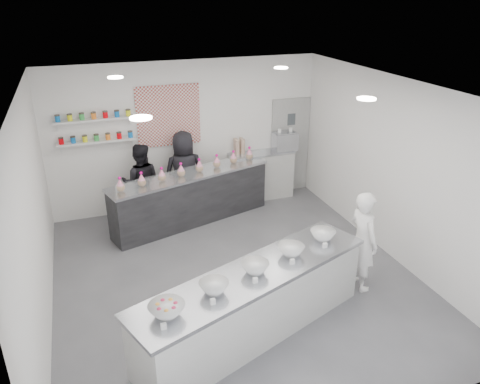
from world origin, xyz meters
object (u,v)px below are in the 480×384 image
back_bar (192,198)px  staff_right (185,173)px  staff_left (141,182)px  espresso_ledge (261,175)px  espresso_machine (285,141)px  woman_prep (363,241)px  prep_counter (255,303)px

back_bar → staff_right: bearing=75.3°
staff_left → staff_right: bearing=-166.9°
espresso_ledge → espresso_machine: size_ratio=2.82×
espresso_machine → staff_left: 3.16m
woman_prep → staff_right: 3.92m
back_bar → espresso_ledge: size_ratio=2.32×
espresso_ledge → staff_left: staff_left is taller
back_bar → espresso_ledge: bearing=3.8°
woman_prep → espresso_machine: bearing=-10.1°
prep_counter → woman_prep: 1.99m
prep_counter → back_bar: size_ratio=1.07×
woman_prep → staff_right: (-1.90, 3.42, 0.07)m
espresso_ledge → woman_prep: (0.18, -3.60, 0.27)m
back_bar → espresso_machine: size_ratio=6.54×
staff_left → back_bar: bearing=165.6°
back_bar → woman_prep: size_ratio=2.06×
espresso_ledge → staff_left: 2.61m
espresso_ledge → staff_left: size_ratio=0.90×
prep_counter → espresso_machine: size_ratio=7.00×
espresso_ledge → prep_counter: bearing=-113.0°
espresso_machine → staff_right: bearing=-175.4°
back_bar → woman_prep: bearing=-74.2°
back_bar → espresso_ledge: 1.82m
prep_counter → woman_prep: woman_prep is taller
espresso_machine → woman_prep: bearing=-95.6°
espresso_ledge → espresso_machine: bearing=0.0°
woman_prep → staff_right: size_ratio=0.92×
staff_left → staff_right: staff_right is taller
back_bar → staff_right: size_ratio=1.90×
espresso_machine → staff_left: size_ratio=0.32×
back_bar → staff_right: staff_right is taller
staff_right → back_bar: bearing=93.0°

